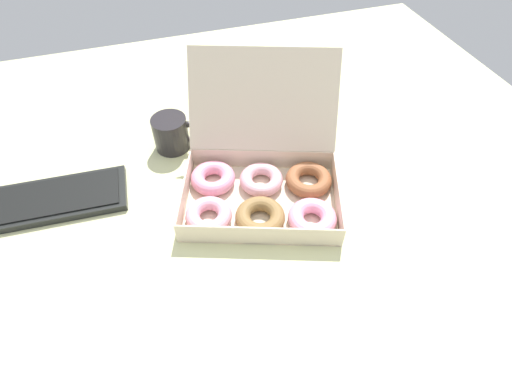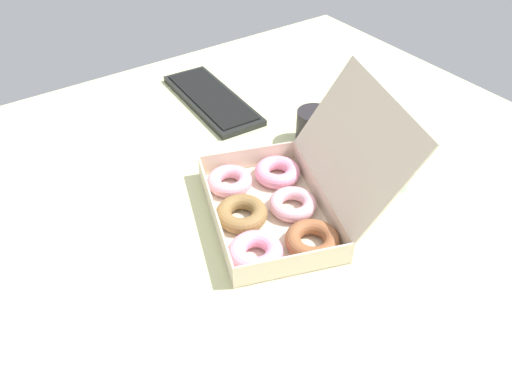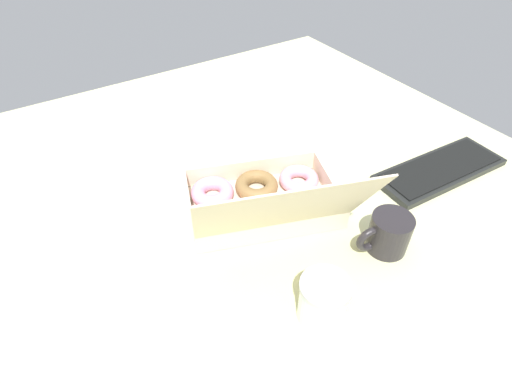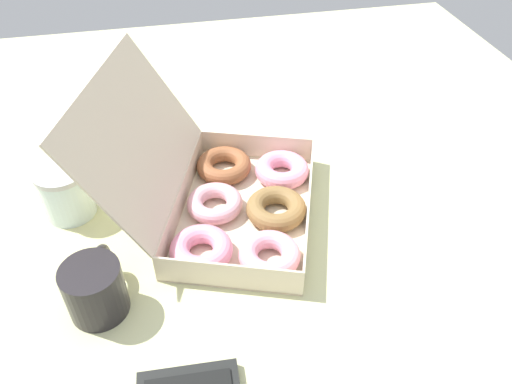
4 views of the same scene
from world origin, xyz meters
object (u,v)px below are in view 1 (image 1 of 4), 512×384
donut_box (262,188)px  keyboard (42,201)px  coffee_mug (172,133)px  glass_jar (251,103)px

donut_box → keyboard: (-51.58, 13.91, -2.43)cm
coffee_mug → donut_box: bearing=-55.7°
donut_box → glass_jar: donut_box is taller
donut_box → coffee_mug: 30.77cm
coffee_mug → glass_jar: size_ratio=1.26×
coffee_mug → glass_jar: bearing=14.1°
keyboard → coffee_mug: (34.27, 11.51, 3.79)cm
glass_jar → coffee_mug: bearing=-165.9°
keyboard → coffee_mug: 36.35cm
coffee_mug → glass_jar: 24.81cm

